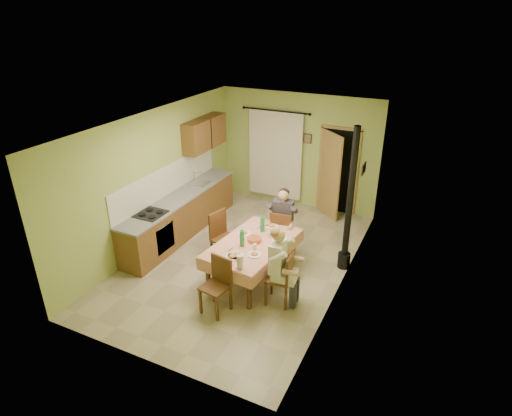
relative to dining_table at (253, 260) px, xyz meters
The scene contains 17 objects.
floor 0.78m from the dining_table, 133.88° to the left, with size 4.00×6.00×0.01m, color tan.
room_shell 1.59m from the dining_table, 133.88° to the left, with size 4.04×6.04×2.82m.
kitchen_run 2.35m from the dining_table, 157.82° to the left, with size 0.64×3.64×1.56m.
upper_cabinets 3.53m from the dining_table, 136.30° to the left, with size 0.35×1.40×0.70m, color brown.
curtain 3.65m from the dining_table, 106.74° to the left, with size 1.70×0.07×2.22m.
doorway 3.43m from the dining_table, 80.99° to the left, with size 0.96×0.61×2.15m.
dining_table is the anchor object (origin of this frame).
tableware 0.46m from the dining_table, 90.44° to the right, with size 0.74×1.69×0.33m.
chair_far 1.04m from the dining_table, 81.55° to the left, with size 0.48×0.48×0.98m.
chair_near 1.13m from the dining_table, 96.99° to the right, with size 0.47×0.47×0.97m.
chair_right 0.86m from the dining_table, 32.43° to the right, with size 0.45×0.45×0.96m.
chair_left 0.83m from the dining_table, 157.17° to the left, with size 0.56×0.56×1.02m.
man_far 1.16m from the dining_table, 81.78° to the left, with size 0.62×0.52×1.39m.
man_right 0.98m from the dining_table, 33.01° to the right, with size 0.50×0.61×1.39m.
stove_flue 1.91m from the dining_table, 37.23° to the left, with size 0.24×0.24×2.80m.
picture_back 3.73m from the dining_table, 93.62° to the left, with size 0.19×0.03×0.23m, color black.
picture_right 2.69m from the dining_table, 48.35° to the left, with size 0.03×0.31×0.21m, color brown.
Camera 1 is at (3.38, -6.50, 4.63)m, focal length 30.00 mm.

